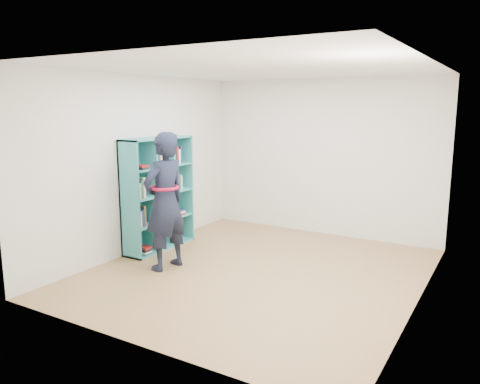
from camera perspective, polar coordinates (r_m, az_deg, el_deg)
The scene contains 9 objects.
floor at distance 6.25m, azimuth 2.15°, elevation -9.68°, with size 4.50×4.50×0.00m, color #977144.
ceiling at distance 5.89m, azimuth 2.33°, elevation 14.82°, with size 4.50×4.50×0.00m, color white.
wall_left at distance 7.09m, azimuth -12.14°, elevation 3.33°, with size 0.02×4.50×2.60m, color silver.
wall_right at distance 5.29m, azimuth 21.64°, elevation 0.47°, with size 0.02×4.50×2.60m, color silver.
wall_back at distance 7.97m, azimuth 9.98°, elevation 4.16°, with size 4.00×0.02×2.60m, color silver.
wall_front at distance 4.12m, azimuth -12.81°, elevation -1.71°, with size 4.00×0.02×2.60m, color silver.
bookshelf at distance 7.18m, azimuth -10.12°, elevation -0.42°, with size 0.37×1.27×1.69m.
person at distance 6.22m, azimuth -9.14°, elevation -1.14°, with size 0.53×0.72×1.83m.
smartphone at distance 6.36m, azimuth -9.61°, elevation 0.20°, with size 0.01×0.10×0.13m.
Camera 1 is at (2.79, -5.17, 2.15)m, focal length 35.00 mm.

